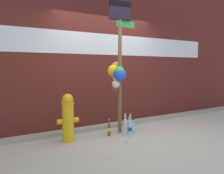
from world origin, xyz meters
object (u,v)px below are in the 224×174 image
memorial_post (118,64)px  bottle_0 (133,127)px  bottle_4 (109,129)px  bottle_2 (130,127)px  fire_hydrant (68,117)px  bottle_5 (129,126)px  bottle_1 (131,123)px  bottle_3 (125,125)px

memorial_post → bottle_0: 1.31m
bottle_4 → bottle_0: bearing=-12.2°
bottle_2 → fire_hydrant: bearing=164.9°
fire_hydrant → bottle_4: (0.80, -0.09, -0.31)m
bottle_5 → memorial_post: bearing=154.5°
bottle_1 → bottle_2: bearing=-126.8°
fire_hydrant → bottle_2: 1.21m
memorial_post → bottle_4: memorial_post is taller
memorial_post → fire_hydrant: size_ratio=3.04×
memorial_post → bottle_1: bearing=7.3°
fire_hydrant → bottle_4: size_ratio=2.64×
bottle_4 → bottle_2: bearing=-32.8°
bottle_2 → bottle_0: bearing=35.1°
bottle_1 → bottle_5: bottle_1 is taller
memorial_post → bottle_5: (0.21, -0.10, -1.26)m
memorial_post → bottle_1: size_ratio=7.88×
fire_hydrant → bottle_1: size_ratio=2.60×
memorial_post → fire_hydrant: (-1.07, -0.03, -0.95)m
bottle_1 → bottle_4: bearing=-165.6°
memorial_post → bottle_1: (0.35, 0.05, -1.26)m
memorial_post → bottle_1: 1.31m
bottle_5 → bottle_2: bearing=-120.3°
bottle_2 → bottle_5: (0.14, 0.23, -0.03)m
bottle_4 → bottle_3: bearing=-7.9°
bottle_5 → bottle_4: bearing=-178.1°
memorial_post → fire_hydrant: bearing=-178.6°
memorial_post → bottle_3: memorial_post is taller
memorial_post → fire_hydrant: 1.43m
bottle_2 → bottle_3: 0.17m
bottle_0 → bottle_4: bearing=167.8°
memorial_post → bottle_4: 1.29m
bottle_0 → bottle_5: (-0.02, 0.12, 0.01)m
fire_hydrant → bottle_4: bearing=-6.3°
bottle_0 → bottle_3: (-0.15, 0.06, 0.05)m
bottle_1 → bottle_3: (-0.28, -0.21, 0.04)m
bottle_5 → fire_hydrant: bearing=176.7°
bottle_1 → bottle_4: 0.64m
fire_hydrant → bottle_4: fire_hydrant is taller
memorial_post → bottle_0: bearing=-44.2°
bottle_1 → bottle_5: size_ratio=1.04×
memorial_post → bottle_2: memorial_post is taller
bottle_1 → bottle_4: (-0.62, -0.16, 0.00)m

